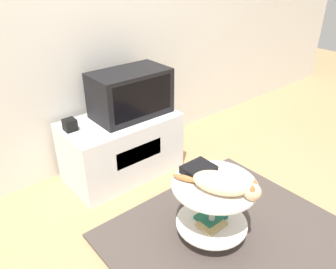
{
  "coord_description": "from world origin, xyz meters",
  "views": [
    {
      "loc": [
        -1.47,
        -1.08,
        1.81
      ],
      "look_at": [
        -0.05,
        0.6,
        0.62
      ],
      "focal_mm": 35.0,
      "sensor_mm": 36.0,
      "label": 1
    }
  ],
  "objects_px": {
    "tv": "(131,93)",
    "speaker": "(70,125)",
    "cat": "(223,184)",
    "dvd_box": "(199,170)"
  },
  "relations": [
    {
      "from": "tv",
      "to": "cat",
      "type": "distance_m",
      "value": 1.24
    },
    {
      "from": "dvd_box",
      "to": "cat",
      "type": "height_order",
      "value": "cat"
    },
    {
      "from": "dvd_box",
      "to": "cat",
      "type": "bearing_deg",
      "value": -96.42
    },
    {
      "from": "tv",
      "to": "speaker",
      "type": "relative_size",
      "value": 6.95
    },
    {
      "from": "speaker",
      "to": "cat",
      "type": "height_order",
      "value": "speaker"
    },
    {
      "from": "tv",
      "to": "dvd_box",
      "type": "relative_size",
      "value": 3.22
    },
    {
      "from": "speaker",
      "to": "tv",
      "type": "bearing_deg",
      "value": -6.72
    },
    {
      "from": "tv",
      "to": "dvd_box",
      "type": "bearing_deg",
      "value": -96.01
    },
    {
      "from": "cat",
      "to": "tv",
      "type": "bearing_deg",
      "value": 147.71
    },
    {
      "from": "tv",
      "to": "speaker",
      "type": "height_order",
      "value": "tv"
    }
  ]
}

